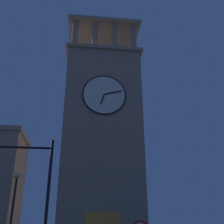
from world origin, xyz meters
TOP-DOWN VIEW (x-y plane):
  - clocktower at (-2.10, -5.87)m, footprint 8.87×8.20m
  - traffic_signal_mid at (2.78, 9.55)m, footprint 4.15×0.41m
  - street_lamp at (4.10, 5.34)m, footprint 0.44×0.44m

SIDE VIEW (x-z plane):
  - street_lamp at x=4.10m, z-range 1.09..6.98m
  - traffic_signal_mid at x=2.78m, z-range 1.10..7.88m
  - clocktower at x=-2.10m, z-range -2.74..25.69m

